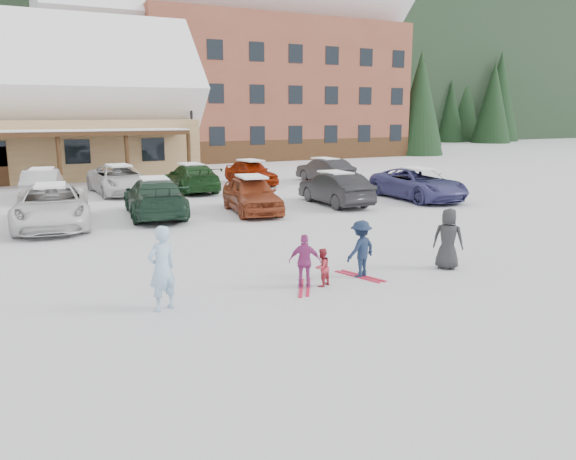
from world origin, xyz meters
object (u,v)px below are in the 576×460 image
parked_car_9 (43,184)px  parked_car_12 (251,173)px  adult_skier (162,268)px  parked_car_10 (120,180)px  child_navy (361,249)px  bystander_dark (448,239)px  parked_car_4 (252,195)px  child_magenta (305,261)px  parked_car_5 (335,189)px  parked_car_2 (52,206)px  parked_car_6 (418,184)px  alpine_hotel (244,62)px  lamp_post (192,125)px  parked_car_13 (325,170)px  parked_car_3 (155,197)px  parked_car_11 (192,178)px  toddler_red (322,267)px

parked_car_9 → parked_car_12: (10.90, 0.62, -0.02)m
parked_car_12 → adult_skier: bearing=-123.9°
parked_car_10 → child_navy: bearing=-85.2°
bystander_dark → parked_car_4: size_ratio=0.37×
child_magenta → parked_car_4: (2.86, 9.90, 0.11)m
adult_skier → parked_car_5: adult_skier is taller
child_navy → parked_car_2: 12.01m
parked_car_4 → parked_car_6: size_ratio=0.83×
parked_car_4 → parked_car_9: (-7.40, 7.79, -0.03)m
alpine_hotel → lamp_post: 17.17m
parked_car_2 → parked_car_13: size_ratio=1.28×
bystander_dark → parked_car_3: 12.07m
parked_car_11 → parked_car_12: parked_car_11 is taller
parked_car_10 → parked_car_12: (7.33, 0.40, -0.03)m
toddler_red → child_magenta: bearing=-30.3°
bystander_dark → parked_car_13: 18.91m
toddler_red → parked_car_6: parked_car_6 is taller
child_navy → parked_car_11: bearing=-110.5°
adult_skier → parked_car_6: (14.59, 9.70, -0.16)m
parked_car_5 → parked_car_9: 13.77m
adult_skier → bystander_dark: size_ratio=1.11×
child_magenta → parked_car_13: 20.56m
parked_car_3 → parked_car_12: bearing=-127.3°
parked_car_3 → parked_car_11: bearing=-111.7°
parked_car_9 → parked_car_10: size_ratio=0.84×
parked_car_10 → lamp_post: bearing=47.1°
parked_car_6 → parked_car_13: (-0.50, 7.82, -0.03)m
parked_car_12 → parked_car_13: 4.48m
parked_car_2 → bystander_dark: bearing=-44.4°
bystander_dark → parked_car_3: (-5.01, 10.98, -0.04)m
alpine_hotel → parked_car_13: 23.02m
toddler_red → child_navy: size_ratio=0.64×
alpine_hotel → bystander_dark: alpine_hotel is taller
toddler_red → parked_car_12: bearing=-132.0°
parked_car_5 → parked_car_12: 8.23m
parked_car_2 → parked_car_5: (11.62, -0.29, -0.03)m
parked_car_9 → toddler_red: bearing=114.5°
bystander_dark → parked_car_9: 19.86m
parked_car_5 → parked_car_6: bearing=176.4°
parked_car_3 → parked_car_11: 7.19m
toddler_red → bystander_dark: 3.72m
parked_car_2 → parked_car_6: 15.95m
child_magenta → parked_car_10: 17.93m
parked_car_6 → parked_car_11: 11.46m
adult_skier → parked_car_4: adult_skier is taller
bystander_dark → parked_car_4: bystander_dark is taller
child_navy → toddler_red: bearing=-6.9°
lamp_post → parked_car_12: size_ratio=1.37×
child_magenta → bystander_dark: 4.14m
child_navy → parked_car_12: 18.71m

